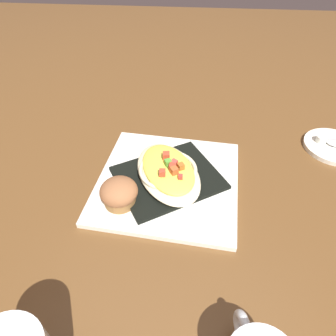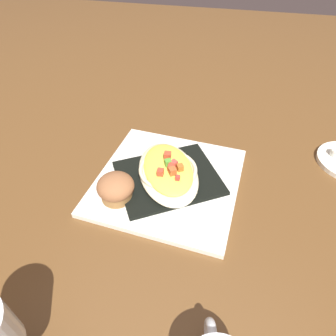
{
  "view_description": "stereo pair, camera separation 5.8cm",
  "coord_description": "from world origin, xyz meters",
  "views": [
    {
      "loc": [
        0.43,
        0.04,
        0.43
      ],
      "look_at": [
        0.0,
        0.0,
        0.04
      ],
      "focal_mm": 31.84,
      "sensor_mm": 36.0,
      "label": 1
    },
    {
      "loc": [
        0.42,
        0.1,
        0.43
      ],
      "look_at": [
        0.0,
        0.0,
        0.04
      ],
      "focal_mm": 31.84,
      "sensor_mm": 36.0,
      "label": 2
    }
  ],
  "objects": [
    {
      "name": "square_plate",
      "position": [
        0.0,
        0.0,
        0.01
      ],
      "size": [
        0.3,
        0.3,
        0.01
      ],
      "primitive_type": "cube",
      "rotation": [
        0.0,
        0.0,
        -0.09
      ],
      "color": "white",
      "rests_on": "ground_plane"
    },
    {
      "name": "gratin_dish",
      "position": [
        0.0,
        0.0,
        0.03
      ],
      "size": [
        0.22,
        0.18,
        0.04
      ],
      "color": "beige",
      "rests_on": "folded_napkin"
    },
    {
      "name": "ground_plane",
      "position": [
        0.0,
        0.0,
        0.0
      ],
      "size": [
        2.6,
        2.6,
        0.0
      ],
      "primitive_type": "plane",
      "color": "brown"
    },
    {
      "name": "folded_napkin",
      "position": [
        0.0,
        0.0,
        0.01
      ],
      "size": [
        0.24,
        0.25,
        0.01
      ],
      "primitive_type": "cube",
      "rotation": [
        0.0,
        0.0,
        0.55
      ],
      "color": "black",
      "rests_on": "square_plate"
    },
    {
      "name": "muffin",
      "position": [
        0.07,
        -0.08,
        0.04
      ],
      "size": [
        0.07,
        0.07,
        0.05
      ],
      "color": "olive",
      "rests_on": "square_plate"
    },
    {
      "name": "creamer_cup_0",
      "position": [
        -0.15,
        0.34,
        0.02
      ],
      "size": [
        0.02,
        0.02,
        0.02
      ],
      "primitive_type": "cylinder",
      "color": "white",
      "rests_on": "creamer_saucer"
    }
  ]
}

